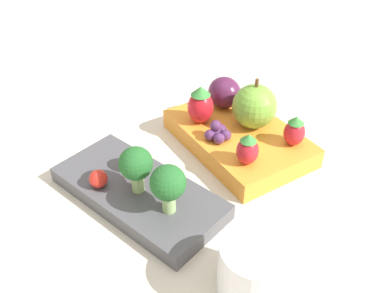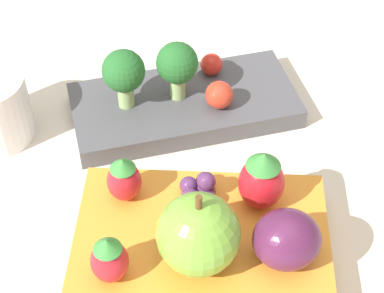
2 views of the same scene
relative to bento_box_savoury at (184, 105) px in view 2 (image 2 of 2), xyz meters
name	(u,v)px [view 2 (image 2 of 2)]	position (x,y,z in m)	size (l,w,h in m)	color
ground_plane	(199,170)	(0.01, -0.07, -0.01)	(4.00, 4.00, 0.00)	beige
bento_box_savoury	(184,105)	(0.00, 0.00, 0.00)	(0.21, 0.12, 0.02)	#4C4C51
bento_box_fruit	(201,245)	(0.00, -0.16, 0.00)	(0.20, 0.14, 0.03)	orange
broccoli_floret_0	(124,73)	(-0.05, 0.00, 0.05)	(0.04, 0.04, 0.06)	#93B770
broccoli_floret_1	(177,65)	(-0.01, 0.00, 0.04)	(0.04, 0.04, 0.06)	#93B770
cherry_tomato_0	(219,95)	(0.03, -0.01, 0.02)	(0.02, 0.02, 0.02)	red
cherry_tomato_1	(211,64)	(0.03, 0.03, 0.02)	(0.02, 0.02, 0.02)	red
apple	(198,234)	(-0.01, -0.18, 0.05)	(0.06, 0.06, 0.07)	#70A838
strawberry_0	(109,259)	(-0.06, -0.18, 0.04)	(0.03, 0.03, 0.04)	red
strawberry_1	(262,180)	(0.05, -0.13, 0.04)	(0.03, 0.03, 0.05)	red
strawberry_2	(124,179)	(-0.05, -0.12, 0.04)	(0.03, 0.03, 0.04)	red
plum	(287,239)	(0.05, -0.18, 0.04)	(0.05, 0.04, 0.04)	#511E42
grape_cluster	(200,189)	(0.00, -0.12, 0.03)	(0.03, 0.03, 0.02)	#562D5B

